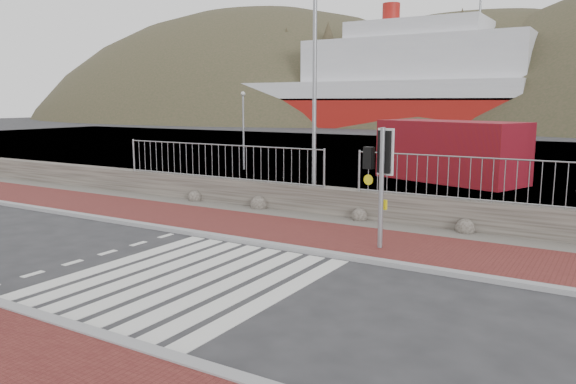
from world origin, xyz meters
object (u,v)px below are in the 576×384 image
Objects in this scene: ferry at (372,89)px; streetlight at (318,77)px; shipping_container at (450,151)px; traffic_signal_far at (380,162)px.

ferry is 64.16m from streetlight.
ferry is 56.77m from shipping_container.
traffic_signal_far is (27.15, -63.80, -3.19)m from ferry.
traffic_signal_far is at bearing -66.95° from ferry.
traffic_signal_far is at bearing -61.87° from shipping_container.
shipping_container is at bearing -63.49° from ferry.
ferry reaches higher than shipping_container.
ferry is 69.40m from traffic_signal_far.
traffic_signal_far is 13.28m from shipping_container.
streetlight is 9.79m from shipping_container.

